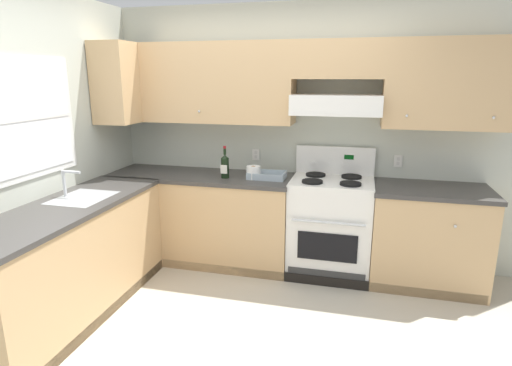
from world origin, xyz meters
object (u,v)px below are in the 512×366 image
(stove, at_px, (330,226))
(paper_towel_roll, at_px, (253,172))
(bowl, at_px, (267,176))
(wine_bottle, at_px, (225,165))

(stove, distance_m, paper_towel_roll, 0.89)
(bowl, bearing_deg, stove, 0.95)
(wine_bottle, relative_size, paper_towel_roll, 2.32)
(wine_bottle, bearing_deg, bowl, 11.38)
(wine_bottle, height_order, bowl, wine_bottle)
(wine_bottle, bearing_deg, stove, 5.05)
(wine_bottle, distance_m, bowl, 0.42)
(bowl, distance_m, paper_towel_roll, 0.14)
(stove, bearing_deg, wine_bottle, -174.95)
(wine_bottle, height_order, paper_towel_roll, wine_bottle)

